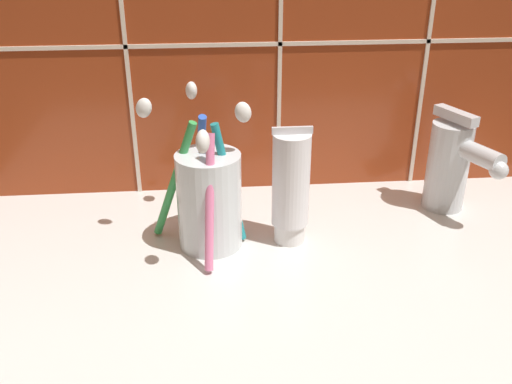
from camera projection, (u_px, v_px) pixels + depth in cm
name	position (u px, v px, depth cm)	size (l,w,h in cm)	color
sink_counter	(281.00, 269.00, 61.36)	(74.28, 38.54, 2.00)	silver
toothbrush_cup	(208.00, 197.00, 61.81)	(12.63, 17.17, 16.70)	silver
toothpaste_tube	(291.00, 187.00, 62.05)	(4.31, 4.11, 13.60)	white
sink_faucet	(452.00, 163.00, 69.31)	(6.37, 10.83, 12.62)	silver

